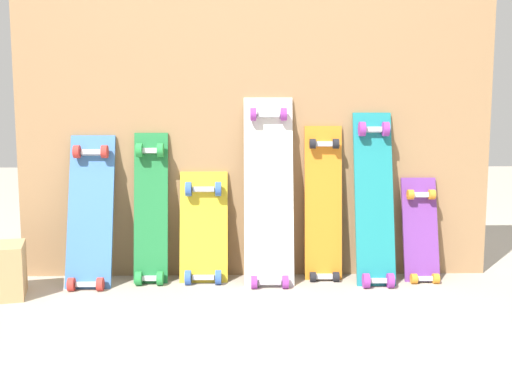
{
  "coord_description": "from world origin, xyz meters",
  "views": [
    {
      "loc": [
        -0.08,
        -3.02,
        0.84
      ],
      "look_at": [
        0.0,
        -0.07,
        0.44
      ],
      "focal_mm": 43.53,
      "sensor_mm": 36.0,
      "label": 1
    }
  ],
  "objects_px": {
    "skateboard_yellow": "(204,233)",
    "skateboard_white": "(269,198)",
    "skateboard_blue": "(90,218)",
    "skateboard_purple": "(421,237)",
    "skateboard_green": "(151,214)",
    "skateboard_teal": "(374,204)",
    "skateboard_orange": "(323,210)"
  },
  "relations": [
    {
      "from": "skateboard_blue",
      "to": "skateboard_orange",
      "type": "height_order",
      "value": "skateboard_orange"
    },
    {
      "from": "skateboard_blue",
      "to": "skateboard_yellow",
      "type": "xyz_separation_m",
      "value": [
        0.54,
        0.05,
        -0.09
      ]
    },
    {
      "from": "skateboard_orange",
      "to": "skateboard_purple",
      "type": "distance_m",
      "value": 0.5
    },
    {
      "from": "skateboard_orange",
      "to": "skateboard_teal",
      "type": "relative_size",
      "value": 0.93
    },
    {
      "from": "skateboard_blue",
      "to": "skateboard_purple",
      "type": "distance_m",
      "value": 1.61
    },
    {
      "from": "skateboard_purple",
      "to": "skateboard_white",
      "type": "bearing_deg",
      "value": -177.95
    },
    {
      "from": "skateboard_teal",
      "to": "skateboard_white",
      "type": "bearing_deg",
      "value": 179.31
    },
    {
      "from": "skateboard_green",
      "to": "skateboard_purple",
      "type": "height_order",
      "value": "skateboard_green"
    },
    {
      "from": "skateboard_blue",
      "to": "skateboard_orange",
      "type": "bearing_deg",
      "value": 3.64
    },
    {
      "from": "skateboard_white",
      "to": "skateboard_orange",
      "type": "relative_size",
      "value": 1.16
    },
    {
      "from": "skateboard_purple",
      "to": "skateboard_green",
      "type": "bearing_deg",
      "value": 179.79
    },
    {
      "from": "skateboard_white",
      "to": "skateboard_teal",
      "type": "distance_m",
      "value": 0.51
    },
    {
      "from": "skateboard_white",
      "to": "skateboard_teal",
      "type": "bearing_deg",
      "value": -0.69
    },
    {
      "from": "skateboard_blue",
      "to": "skateboard_teal",
      "type": "height_order",
      "value": "skateboard_teal"
    },
    {
      "from": "skateboard_blue",
      "to": "skateboard_white",
      "type": "bearing_deg",
      "value": 0.86
    },
    {
      "from": "skateboard_green",
      "to": "skateboard_yellow",
      "type": "xyz_separation_m",
      "value": [
        0.26,
        0.0,
        -0.1
      ]
    },
    {
      "from": "skateboard_orange",
      "to": "skateboard_teal",
      "type": "xyz_separation_m",
      "value": [
        0.24,
        -0.07,
        0.04
      ]
    },
    {
      "from": "skateboard_green",
      "to": "skateboard_orange",
      "type": "distance_m",
      "value": 0.85
    },
    {
      "from": "skateboard_green",
      "to": "skateboard_purple",
      "type": "distance_m",
      "value": 1.33
    },
    {
      "from": "skateboard_green",
      "to": "skateboard_yellow",
      "type": "height_order",
      "value": "skateboard_green"
    },
    {
      "from": "skateboard_white",
      "to": "skateboard_blue",
      "type": "bearing_deg",
      "value": -179.14
    },
    {
      "from": "skateboard_yellow",
      "to": "skateboard_white",
      "type": "xyz_separation_m",
      "value": [
        0.32,
        -0.03,
        0.18
      ]
    },
    {
      "from": "skateboard_blue",
      "to": "skateboard_purple",
      "type": "xyz_separation_m",
      "value": [
        1.61,
        0.04,
        -0.11
      ]
    },
    {
      "from": "skateboard_blue",
      "to": "skateboard_orange",
      "type": "distance_m",
      "value": 1.13
    },
    {
      "from": "skateboard_green",
      "to": "skateboard_yellow",
      "type": "relative_size",
      "value": 1.32
    },
    {
      "from": "skateboard_yellow",
      "to": "skateboard_purple",
      "type": "height_order",
      "value": "skateboard_yellow"
    },
    {
      "from": "skateboard_white",
      "to": "skateboard_purple",
      "type": "bearing_deg",
      "value": 2.05
    },
    {
      "from": "skateboard_green",
      "to": "skateboard_teal",
      "type": "height_order",
      "value": "skateboard_teal"
    },
    {
      "from": "skateboard_blue",
      "to": "skateboard_teal",
      "type": "bearing_deg",
      "value": 0.28
    },
    {
      "from": "skateboard_orange",
      "to": "skateboard_teal",
      "type": "bearing_deg",
      "value": -15.23
    },
    {
      "from": "skateboard_purple",
      "to": "skateboard_orange",
      "type": "bearing_deg",
      "value": 176.21
    },
    {
      "from": "skateboard_white",
      "to": "skateboard_purple",
      "type": "xyz_separation_m",
      "value": [
        0.75,
        0.03,
        -0.2
      ]
    }
  ]
}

